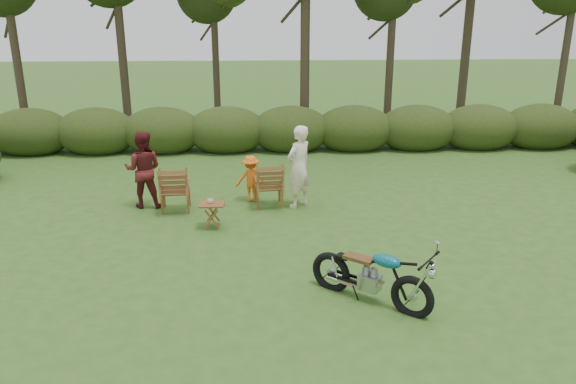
{
  "coord_description": "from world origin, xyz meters",
  "views": [
    {
      "loc": [
        -0.96,
        -8.26,
        4.31
      ],
      "look_at": [
        -0.44,
        2.02,
        0.9
      ],
      "focal_mm": 35.0,
      "sensor_mm": 36.0,
      "label": 1
    }
  ],
  "objects_px": {
    "motorcycle": "(369,300)",
    "lawn_chair_right": "(269,205)",
    "cup": "(210,201)",
    "adult_a": "(299,206)",
    "adult_b": "(146,206)",
    "side_table": "(212,216)",
    "child": "(251,201)",
    "lawn_chair_left": "(177,210)"
  },
  "relations": [
    {
      "from": "motorcycle",
      "to": "lawn_chair_right",
      "type": "xyz_separation_m",
      "value": [
        -1.47,
        4.44,
        0.0
      ]
    },
    {
      "from": "cup",
      "to": "adult_a",
      "type": "relative_size",
      "value": 0.06
    },
    {
      "from": "lawn_chair_left",
      "to": "side_table",
      "type": "height_order",
      "value": "side_table"
    },
    {
      "from": "side_table",
      "to": "child",
      "type": "xyz_separation_m",
      "value": [
        0.77,
        1.64,
        -0.26
      ]
    },
    {
      "from": "adult_a",
      "to": "lawn_chair_left",
      "type": "bearing_deg",
      "value": -40.08
    },
    {
      "from": "motorcycle",
      "to": "side_table",
      "type": "xyz_separation_m",
      "value": [
        -2.64,
        3.13,
        0.26
      ]
    },
    {
      "from": "adult_a",
      "to": "adult_b",
      "type": "height_order",
      "value": "adult_a"
    },
    {
      "from": "lawn_chair_right",
      "to": "adult_b",
      "type": "bearing_deg",
      "value": -7.44
    },
    {
      "from": "child",
      "to": "adult_b",
      "type": "bearing_deg",
      "value": -1.85
    },
    {
      "from": "motorcycle",
      "to": "lawn_chair_left",
      "type": "distance_m",
      "value": 5.5
    },
    {
      "from": "side_table",
      "to": "cup",
      "type": "bearing_deg",
      "value": 142.38
    },
    {
      "from": "side_table",
      "to": "child",
      "type": "height_order",
      "value": "child"
    },
    {
      "from": "cup",
      "to": "lawn_chair_right",
      "type": "bearing_deg",
      "value": 46.8
    },
    {
      "from": "adult_a",
      "to": "adult_b",
      "type": "bearing_deg",
      "value": -45.68
    },
    {
      "from": "lawn_chair_left",
      "to": "cup",
      "type": "bearing_deg",
      "value": 125.26
    },
    {
      "from": "motorcycle",
      "to": "cup",
      "type": "xyz_separation_m",
      "value": [
        -2.67,
        3.16,
        0.57
      ]
    },
    {
      "from": "lawn_chair_left",
      "to": "adult_b",
      "type": "xyz_separation_m",
      "value": [
        -0.72,
        0.3,
        0.0
      ]
    },
    {
      "from": "lawn_chair_left",
      "to": "cup",
      "type": "xyz_separation_m",
      "value": [
        0.86,
        -1.06,
        0.57
      ]
    },
    {
      "from": "lawn_chair_right",
      "to": "adult_b",
      "type": "xyz_separation_m",
      "value": [
        -2.78,
        0.08,
        0.0
      ]
    },
    {
      "from": "cup",
      "to": "child",
      "type": "height_order",
      "value": "cup"
    },
    {
      "from": "cup",
      "to": "adult_a",
      "type": "bearing_deg",
      "value": 32.58
    },
    {
      "from": "cup",
      "to": "adult_b",
      "type": "bearing_deg",
      "value": 139.25
    },
    {
      "from": "adult_a",
      "to": "adult_b",
      "type": "distance_m",
      "value": 3.46
    },
    {
      "from": "cup",
      "to": "child",
      "type": "bearing_deg",
      "value": 63.62
    },
    {
      "from": "motorcycle",
      "to": "adult_b",
      "type": "distance_m",
      "value": 6.2
    },
    {
      "from": "lawn_chair_right",
      "to": "side_table",
      "type": "xyz_separation_m",
      "value": [
        -1.17,
        -1.3,
        0.26
      ]
    },
    {
      "from": "motorcycle",
      "to": "child",
      "type": "bearing_deg",
      "value": 150.19
    },
    {
      "from": "lawn_chair_right",
      "to": "lawn_chair_left",
      "type": "height_order",
      "value": "lawn_chair_left"
    },
    {
      "from": "adult_a",
      "to": "child",
      "type": "height_order",
      "value": "adult_a"
    },
    {
      "from": "side_table",
      "to": "cup",
      "type": "xyz_separation_m",
      "value": [
        -0.03,
        0.02,
        0.31
      ]
    },
    {
      "from": "lawn_chair_right",
      "to": "adult_a",
      "type": "xyz_separation_m",
      "value": [
        0.67,
        -0.08,
        0.0
      ]
    },
    {
      "from": "adult_a",
      "to": "adult_b",
      "type": "relative_size",
      "value": 1.07
    },
    {
      "from": "adult_a",
      "to": "child",
      "type": "xyz_separation_m",
      "value": [
        -1.08,
        0.41,
        0.0
      ]
    },
    {
      "from": "lawn_chair_right",
      "to": "side_table",
      "type": "relative_size",
      "value": 1.94
    },
    {
      "from": "cup",
      "to": "adult_b",
      "type": "relative_size",
      "value": 0.07
    },
    {
      "from": "lawn_chair_left",
      "to": "cup",
      "type": "distance_m",
      "value": 1.48
    },
    {
      "from": "cup",
      "to": "adult_b",
      "type": "xyz_separation_m",
      "value": [
        -1.58,
        1.36,
        -0.57
      ]
    },
    {
      "from": "motorcycle",
      "to": "lawn_chair_right",
      "type": "distance_m",
      "value": 4.67
    },
    {
      "from": "motorcycle",
      "to": "adult_a",
      "type": "distance_m",
      "value": 4.43
    },
    {
      "from": "motorcycle",
      "to": "child",
      "type": "xyz_separation_m",
      "value": [
        -1.87,
        4.77,
        0.0
      ]
    },
    {
      "from": "side_table",
      "to": "adult_a",
      "type": "relative_size",
      "value": 0.28
    },
    {
      "from": "lawn_chair_right",
      "to": "lawn_chair_left",
      "type": "distance_m",
      "value": 2.07
    }
  ]
}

